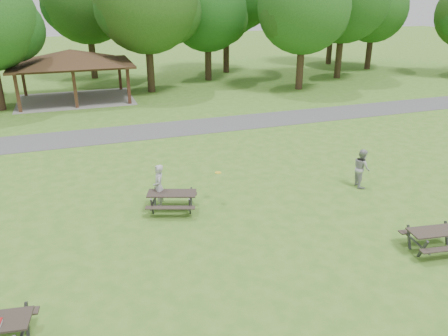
% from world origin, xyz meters
% --- Properties ---
extents(ground, '(160.00, 160.00, 0.00)m').
position_xyz_m(ground, '(0.00, 0.00, 0.00)').
color(ground, '#447521').
rests_on(ground, ground).
extents(asphalt_path, '(120.00, 3.20, 0.02)m').
position_xyz_m(asphalt_path, '(0.00, 14.00, 0.01)').
color(asphalt_path, '#4B4B4E').
rests_on(asphalt_path, ground).
extents(pavilion, '(8.60, 7.01, 3.76)m').
position_xyz_m(pavilion, '(-4.00, 24.00, 3.06)').
color(pavilion, '#3D2416').
rests_on(pavilion, ground).
extents(tree_row_e, '(8.40, 8.00, 11.02)m').
position_xyz_m(tree_row_e, '(2.10, 25.03, 6.78)').
color(tree_row_e, black).
rests_on(tree_row_e, ground).
extents(tree_row_f, '(7.35, 7.00, 9.55)m').
position_xyz_m(tree_row_f, '(8.09, 28.53, 5.84)').
color(tree_row_f, black).
rests_on(tree_row_f, ground).
extents(tree_row_g, '(7.77, 7.40, 10.25)m').
position_xyz_m(tree_row_g, '(14.09, 22.03, 6.33)').
color(tree_row_g, '#332216').
rests_on(tree_row_g, ground).
extents(tree_row_h, '(8.61, 8.20, 11.37)m').
position_xyz_m(tree_row_h, '(20.10, 25.53, 7.03)').
color(tree_row_h, '#2E2114').
rests_on(tree_row_h, ground).
extents(tree_row_i, '(7.14, 6.80, 9.52)m').
position_xyz_m(tree_row_i, '(26.08, 29.03, 5.91)').
color(tree_row_i, black).
rests_on(tree_row_i, ground).
extents(tree_deep_b, '(8.40, 8.00, 11.13)m').
position_xyz_m(tree_deep_b, '(-1.90, 33.03, 6.89)').
color(tree_deep_b, '#312116').
rests_on(tree_deep_b, ground).
extents(picnic_table_middle, '(2.15, 1.94, 0.77)m').
position_xyz_m(picnic_table_middle, '(-1.17, 3.63, 0.57)').
color(picnic_table_middle, '#2D2520').
rests_on(picnic_table_middle, ground).
extents(picnic_table_far, '(1.92, 1.63, 0.75)m').
position_xyz_m(picnic_table_far, '(6.01, -1.76, 0.56)').
color(picnic_table_far, '#2E2721').
rests_on(picnic_table_far, ground).
extents(frisbee_in_flight, '(0.30, 0.30, 0.02)m').
position_xyz_m(frisbee_in_flight, '(0.70, 3.83, 1.22)').
color(frisbee_in_flight, yellow).
rests_on(frisbee_in_flight, ground).
extents(frisbee_thrower, '(0.49, 0.68, 1.73)m').
position_xyz_m(frisbee_thrower, '(-1.56, 4.04, 0.87)').
color(frisbee_thrower, '#ADADB0').
rests_on(frisbee_thrower, ground).
extents(frisbee_catcher, '(0.76, 0.90, 1.63)m').
position_xyz_m(frisbee_catcher, '(6.82, 3.26, 0.81)').
color(frisbee_catcher, '#9F9FA2').
rests_on(frisbee_catcher, ground).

